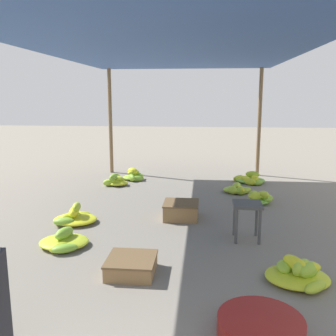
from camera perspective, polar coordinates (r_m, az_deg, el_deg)
name	(u,v)px	position (r m, az deg, el deg)	size (l,w,h in m)	color
canopy_post_back_left	(110,122)	(8.52, -8.77, 6.98)	(0.08, 0.08, 2.31)	olive
canopy_post_back_right	(259,123)	(8.35, 13.74, 6.72)	(0.08, 0.08, 2.31)	olive
canopy_tarp	(170,48)	(5.02, 0.30, 17.88)	(3.67, 6.96, 0.04)	#33569E
stool	(247,210)	(4.62, 11.97, -6.33)	(0.34, 0.34, 0.46)	#4C4C4C
basin_black	(260,327)	(3.02, 13.91, -22.51)	(0.63, 0.63, 0.14)	maroon
banana_pile_left_0	(134,176)	(7.82, -5.19, -1.23)	(0.48, 0.54, 0.25)	yellow
banana_pile_left_1	(74,218)	(5.35, -14.13, -7.34)	(0.59, 0.56, 0.28)	yellow
banana_pile_left_2	(64,241)	(4.58, -15.55, -10.70)	(0.58, 0.64, 0.21)	#C2D229
banana_pile_left_3	(116,180)	(7.38, -7.97, -1.86)	(0.49, 0.49, 0.24)	#83B935
banana_pile_right_0	(238,190)	(6.85, 10.59, -3.24)	(0.54, 0.49, 0.17)	#A5C62F
banana_pile_right_1	(261,198)	(6.26, 13.92, -4.41)	(0.46, 0.45, 0.23)	#8ABC33
banana_pile_right_2	(299,274)	(3.82, 19.34, -14.93)	(0.60, 0.61, 0.24)	#94BF32
banana_pile_right_3	(249,180)	(7.68, 12.29, -1.75)	(0.67, 0.62, 0.24)	yellow
crate_near	(131,266)	(3.81, -5.60, -14.57)	(0.47, 0.47, 0.16)	olive
crate_mid	(181,210)	(5.38, 2.01, -6.44)	(0.50, 0.50, 0.23)	olive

